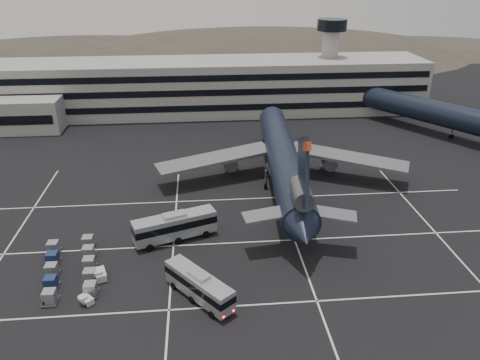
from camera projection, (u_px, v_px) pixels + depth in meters
The scene contains 11 objects.
ground at pixel (216, 259), 65.30m from camera, with size 260.00×260.00×0.00m, color black.
lane_markings at pixel (222, 256), 66.03m from camera, with size 90.00×55.62×0.01m.
terminal at pixel (193, 88), 126.36m from camera, with size 125.00×26.00×24.00m.
hills at pixel (238, 76), 225.34m from camera, with size 352.00×180.00×44.00m.
trijet_main at pixel (283, 159), 85.00m from camera, with size 47.35×57.68×18.08m.
trijet_far at pixel (459, 117), 107.08m from camera, with size 37.95×50.71×18.08m.
bus_near at pixel (199, 285), 56.87m from camera, with size 8.62×9.87×3.77m.
bus_far at pixel (175, 226), 69.02m from camera, with size 12.62×6.92×4.38m.
tug_a at pixel (101, 274), 61.01m from camera, with size 2.19×2.76×1.56m.
tug_b at pixel (87, 300), 56.67m from camera, with size 2.14×2.20×1.24m.
uld_cluster at pixel (71, 267), 62.22m from camera, with size 9.36×14.61×1.76m.
Camera 1 is at (-1.51, -54.59, 37.64)m, focal length 35.00 mm.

